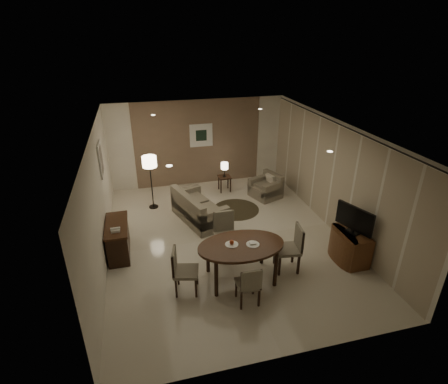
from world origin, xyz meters
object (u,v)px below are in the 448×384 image
object	(u,v)px
dining_table	(241,262)
floor_lamp	(151,183)
chair_far	(226,236)
console_desk	(118,239)
armchair	(266,186)
sofa	(199,206)
side_table	(225,184)
chair_right	(287,249)
tv_cabinet	(350,246)
chair_near	(248,283)
chair_left	(186,271)

from	to	relation	value
dining_table	floor_lamp	world-z (taller)	floor_lamp
chair_far	console_desk	bearing A→B (deg)	163.54
console_desk	armchair	size ratio (longest dim) A/B	1.51
console_desk	sofa	distance (m)	2.29
sofa	side_table	bearing A→B (deg)	-52.51
chair_right	sofa	bearing A→B (deg)	-143.21
console_desk	dining_table	distance (m)	2.84
dining_table	chair_right	distance (m)	1.03
tv_cabinet	chair_far	size ratio (longest dim) A/B	0.89
chair_right	side_table	bearing A→B (deg)	-168.19
console_desk	chair_near	bearing A→B (deg)	-43.33
dining_table	sofa	world-z (taller)	dining_table
console_desk	chair_near	world-z (taller)	chair_near
chair_left	sofa	distance (m)	2.77
chair_near	chair_far	xyz separation A→B (m)	(-0.01, 1.50, 0.08)
sofa	chair_left	bearing A→B (deg)	146.20
chair_near	chair_left	world-z (taller)	chair_left
dining_table	chair_far	bearing A→B (deg)	95.97
console_desk	chair_right	bearing A→B (deg)	-23.09
dining_table	floor_lamp	distance (m)	3.92
armchair	floor_lamp	world-z (taller)	floor_lamp
floor_lamp	chair_near	bearing A→B (deg)	-71.52
chair_far	side_table	world-z (taller)	chair_far
chair_right	dining_table	bearing A→B (deg)	-78.49
chair_near	sofa	xyz separation A→B (m)	(-0.29, 3.24, -0.03)
chair_near	chair_right	xyz separation A→B (m)	(1.09, 0.74, 0.08)
sofa	armchair	bearing A→B (deg)	-86.13
tv_cabinet	dining_table	bearing A→B (deg)	-179.49
side_table	floor_lamp	xyz separation A→B (m)	(-2.24, -0.58, 0.52)
console_desk	sofa	size ratio (longest dim) A/B	0.71
chair_right	console_desk	bearing A→B (deg)	-105.22
console_desk	side_table	bearing A→B (deg)	40.24
chair_left	floor_lamp	world-z (taller)	floor_lamp
chair_left	floor_lamp	distance (m)	3.73
chair_far	floor_lamp	bearing A→B (deg)	117.30
sofa	dining_table	bearing A→B (deg)	169.94
sofa	side_table	distance (m)	1.95
armchair	side_table	distance (m)	1.31
tv_cabinet	sofa	bearing A→B (deg)	138.26
tv_cabinet	floor_lamp	world-z (taller)	floor_lamp
chair_far	sofa	bearing A→B (deg)	99.28
floor_lamp	tv_cabinet	bearing A→B (deg)	-41.86
console_desk	chair_left	bearing A→B (deg)	-51.63
armchair	chair_far	bearing A→B (deg)	-56.51
floor_lamp	dining_table	bearing A→B (deg)	-67.39
chair_far	tv_cabinet	bearing A→B (deg)	-17.00
chair_near	floor_lamp	world-z (taller)	floor_lamp
dining_table	sofa	bearing A→B (deg)	98.01
chair_right	floor_lamp	size ratio (longest dim) A/B	0.66
chair_near	chair_right	bearing A→B (deg)	-145.55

